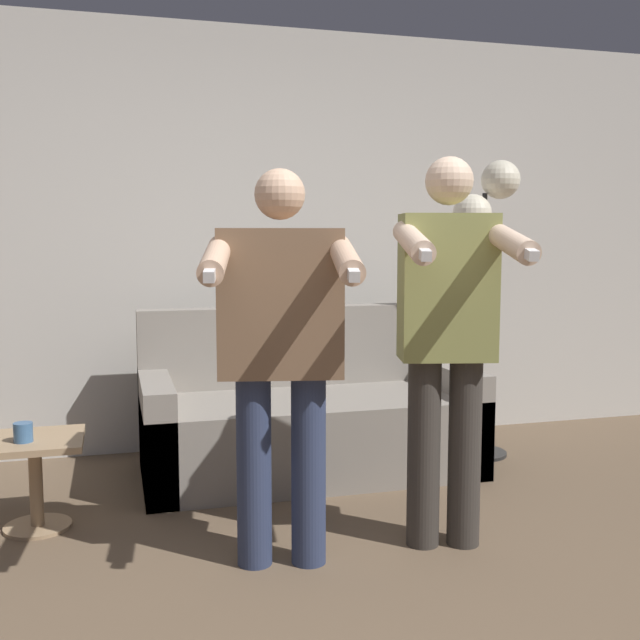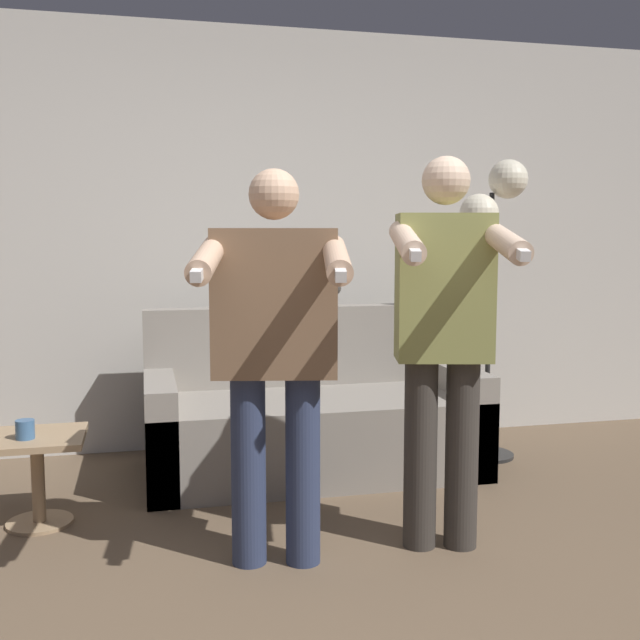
{
  "view_description": "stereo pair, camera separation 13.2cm",
  "coord_description": "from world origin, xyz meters",
  "px_view_note": "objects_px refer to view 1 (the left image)",
  "views": [
    {
      "loc": [
        -0.76,
        -2.06,
        1.32
      ],
      "look_at": [
        0.18,
        1.35,
        0.93
      ],
      "focal_mm": 42.0,
      "sensor_mm": 36.0,
      "label": 1
    },
    {
      "loc": [
        -0.63,
        -2.09,
        1.32
      ],
      "look_at": [
        0.18,
        1.35,
        0.93
      ],
      "focal_mm": 42.0,
      "sensor_mm": 36.0,
      "label": 2
    }
  ],
  "objects_px": {
    "side_table": "(35,464)",
    "cup": "(23,432)",
    "person_left": "(281,340)",
    "person_right": "(448,329)",
    "cat": "(305,295)",
    "floor_lamp": "(486,225)",
    "couch": "(308,420)"
  },
  "relations": [
    {
      "from": "side_table",
      "to": "cup",
      "type": "relative_size",
      "value": 4.97
    },
    {
      "from": "person_left",
      "to": "side_table",
      "type": "bearing_deg",
      "value": 157.56
    },
    {
      "from": "side_table",
      "to": "cup",
      "type": "xyz_separation_m",
      "value": [
        -0.04,
        -0.05,
        0.16
      ]
    },
    {
      "from": "side_table",
      "to": "cup",
      "type": "distance_m",
      "value": 0.17
    },
    {
      "from": "person_left",
      "to": "person_right",
      "type": "height_order",
      "value": "person_right"
    },
    {
      "from": "person_left",
      "to": "cat",
      "type": "height_order",
      "value": "person_left"
    },
    {
      "from": "person_left",
      "to": "side_table",
      "type": "height_order",
      "value": "person_left"
    },
    {
      "from": "cat",
      "to": "cup",
      "type": "xyz_separation_m",
      "value": [
        -1.5,
        -0.86,
        -0.51
      ]
    },
    {
      "from": "floor_lamp",
      "to": "cup",
      "type": "xyz_separation_m",
      "value": [
        -2.53,
        -0.57,
        -0.93
      ]
    },
    {
      "from": "floor_lamp",
      "to": "cup",
      "type": "distance_m",
      "value": 2.76
    },
    {
      "from": "person_left",
      "to": "floor_lamp",
      "type": "distance_m",
      "value": 1.98
    },
    {
      "from": "person_right",
      "to": "floor_lamp",
      "type": "bearing_deg",
      "value": 69.95
    },
    {
      "from": "cat",
      "to": "cup",
      "type": "bearing_deg",
      "value": -150.12
    },
    {
      "from": "floor_lamp",
      "to": "person_left",
      "type": "bearing_deg",
      "value": -141.58
    },
    {
      "from": "floor_lamp",
      "to": "couch",
      "type": "bearing_deg",
      "value": -179.06
    },
    {
      "from": "couch",
      "to": "cup",
      "type": "xyz_separation_m",
      "value": [
        -1.44,
        -0.56,
        0.17
      ]
    },
    {
      "from": "person_left",
      "to": "cat",
      "type": "bearing_deg",
      "value": 84.04
    },
    {
      "from": "couch",
      "to": "person_left",
      "type": "relative_size",
      "value": 1.16
    },
    {
      "from": "person_left",
      "to": "couch",
      "type": "bearing_deg",
      "value": 82.39
    },
    {
      "from": "side_table",
      "to": "cat",
      "type": "bearing_deg",
      "value": 28.96
    },
    {
      "from": "person_left",
      "to": "cup",
      "type": "bearing_deg",
      "value": 160.69
    },
    {
      "from": "couch",
      "to": "floor_lamp",
      "type": "height_order",
      "value": "floor_lamp"
    },
    {
      "from": "person_right",
      "to": "side_table",
      "type": "bearing_deg",
      "value": 171.93
    },
    {
      "from": "cat",
      "to": "floor_lamp",
      "type": "bearing_deg",
      "value": -15.74
    },
    {
      "from": "person_left",
      "to": "cat",
      "type": "distance_m",
      "value": 1.56
    },
    {
      "from": "person_right",
      "to": "floor_lamp",
      "type": "relative_size",
      "value": 0.93
    },
    {
      "from": "person_right",
      "to": "cup",
      "type": "xyz_separation_m",
      "value": [
        -1.74,
        0.62,
        -0.47
      ]
    },
    {
      "from": "floor_lamp",
      "to": "side_table",
      "type": "relative_size",
      "value": 4.15
    },
    {
      "from": "couch",
      "to": "cat",
      "type": "bearing_deg",
      "value": 78.8
    },
    {
      "from": "person_right",
      "to": "cat",
      "type": "height_order",
      "value": "person_right"
    },
    {
      "from": "person_right",
      "to": "side_table",
      "type": "relative_size",
      "value": 3.86
    },
    {
      "from": "floor_lamp",
      "to": "cup",
      "type": "height_order",
      "value": "floor_lamp"
    }
  ]
}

